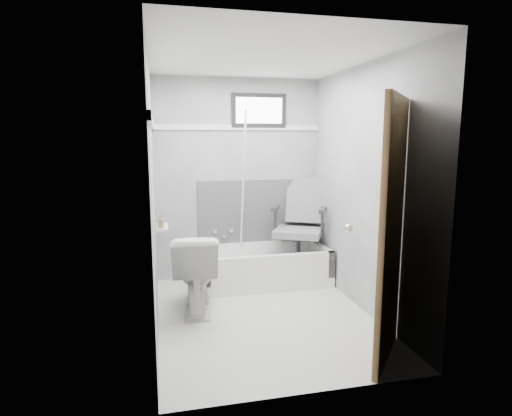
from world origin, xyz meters
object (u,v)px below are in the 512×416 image
object	(u,v)px
door	(447,240)
soap_bottle_b	(161,220)
toilet	(196,272)
bathtub	(264,266)
office_chair	(298,225)
soap_bottle_a	(161,222)

from	to	relation	value
door	soap_bottle_b	size ratio (longest dim) A/B	23.78
toilet	soap_bottle_b	size ratio (longest dim) A/B	9.42
bathtub	door	distance (m)	2.46
office_chair	door	xyz separation A→B (m)	(0.32, -2.24, 0.33)
door	toilet	bearing A→B (deg)	135.23
office_chair	soap_bottle_a	size ratio (longest dim) A/B	10.29
bathtub	soap_bottle_a	distance (m)	1.67
bathtub	office_chair	xyz separation A→B (m)	(0.43, 0.03, 0.46)
soap_bottle_a	soap_bottle_b	bearing A→B (deg)	90.00
toilet	soap_bottle_a	size ratio (longest dim) A/B	7.39
door	soap_bottle_a	size ratio (longest dim) A/B	18.66
bathtub	soap_bottle_a	world-z (taller)	soap_bottle_a
bathtub	toilet	xyz separation A→B (m)	(-0.85, -0.62, 0.18)
office_chair	soap_bottle_a	distance (m)	1.89
toilet	door	xyz separation A→B (m)	(1.60, -1.59, 0.61)
office_chair	door	world-z (taller)	door
bathtub	door	size ratio (longest dim) A/B	0.75
office_chair	soap_bottle_a	world-z (taller)	office_chair
bathtub	soap_bottle_b	xyz separation A→B (m)	(-1.17, -0.79, 0.75)
soap_bottle_a	office_chair	bearing A→B (deg)	30.94
office_chair	toilet	world-z (taller)	office_chair
toilet	soap_bottle_b	world-z (taller)	soap_bottle_b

